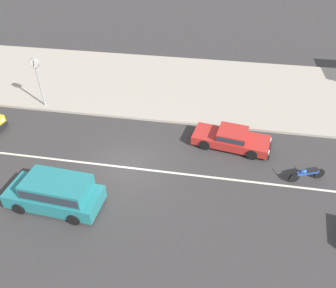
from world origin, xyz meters
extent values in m
plane|color=#383535|center=(0.00, 0.00, 0.00)|extent=(160.00, 160.00, 0.00)
cube|color=silver|center=(0.00, 0.00, 0.00)|extent=(50.40, 0.14, 0.01)
cube|color=#ADA393|center=(0.00, 9.55, 0.07)|extent=(68.00, 10.00, 0.15)
cube|color=teal|center=(-2.46, -3.04, 0.52)|extent=(4.43, 2.06, 0.70)
cube|color=teal|center=(-2.19, -3.06, 1.21)|extent=(3.02, 1.79, 0.70)
cube|color=#28333D|center=(-2.19, -3.06, 1.21)|extent=(2.90, 1.82, 0.45)
cube|color=black|center=(-4.67, -2.89, 0.31)|extent=(0.23, 1.75, 0.28)
cube|color=white|center=(-4.68, -3.52, 0.67)|extent=(0.10, 0.24, 0.14)
cube|color=white|center=(-4.60, -2.27, 0.67)|extent=(0.10, 0.24, 0.14)
cylinder|color=black|center=(-3.85, -3.79, 0.30)|extent=(0.61, 0.26, 0.60)
cylinder|color=black|center=(-3.74, -2.11, 0.30)|extent=(0.61, 0.26, 0.60)
cylinder|color=black|center=(-1.18, -3.97, 0.30)|extent=(0.61, 0.26, 0.60)
cylinder|color=black|center=(-1.07, -2.28, 0.30)|extent=(0.61, 0.26, 0.60)
cube|color=white|center=(-8.24, 2.18, 0.67)|extent=(0.12, 0.25, 0.14)
cube|color=red|center=(5.45, 2.85, 0.41)|extent=(4.47, 2.34, 0.48)
cube|color=red|center=(5.51, 2.84, 0.85)|extent=(1.82, 1.74, 0.42)
cube|color=#28333D|center=(5.51, 2.84, 0.85)|extent=(1.76, 1.76, 0.27)
cube|color=black|center=(7.60, 2.49, 0.31)|extent=(0.39, 1.62, 0.28)
cube|color=white|center=(7.67, 3.06, 0.51)|extent=(0.12, 0.25, 0.14)
cube|color=white|center=(7.48, 1.92, 0.51)|extent=(0.12, 0.25, 0.14)
cylinder|color=black|center=(6.89, 3.41, 0.30)|extent=(0.63, 0.32, 0.60)
cylinder|color=black|center=(6.62, 1.85, 0.30)|extent=(0.63, 0.32, 0.60)
cylinder|color=black|center=(4.28, 3.84, 0.30)|extent=(0.63, 0.32, 0.60)
cylinder|color=black|center=(4.02, 2.29, 0.30)|extent=(0.63, 0.32, 0.60)
cylinder|color=black|center=(8.66, 0.38, 0.28)|extent=(0.56, 0.30, 0.56)
cylinder|color=black|center=(9.96, 0.90, 0.28)|extent=(0.56, 0.30, 0.56)
cube|color=#23479E|center=(9.31, 0.64, 0.48)|extent=(1.16, 0.57, 0.18)
cube|color=black|center=(9.47, 0.71, 0.62)|extent=(0.67, 0.46, 0.12)
ellipsoid|color=#23479E|center=(9.08, 0.55, 0.60)|extent=(0.46, 0.37, 0.22)
cylinder|color=#232326|center=(8.69, 0.39, 0.78)|extent=(0.24, 0.53, 0.03)
cylinder|color=#9E9EA3|center=(-7.00, 5.06, 1.50)|extent=(0.12, 0.12, 2.70)
cylinder|color=#9E9EA3|center=(-7.00, 5.06, 3.17)|extent=(0.65, 0.18, 0.65)
cylinder|color=white|center=(-7.00, 4.97, 3.17)|extent=(0.57, 0.02, 0.57)
cylinder|color=white|center=(-7.00, 5.16, 3.17)|extent=(0.57, 0.02, 0.57)
cube|color=black|center=(-7.00, 4.96, 3.17)|extent=(0.06, 0.01, 0.29)
cube|color=black|center=(-7.00, 4.95, 3.17)|extent=(0.12, 0.01, 0.46)
camera|label=1|loc=(4.43, -12.44, 11.63)|focal=35.00mm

